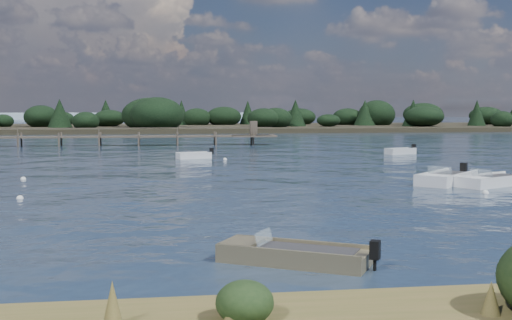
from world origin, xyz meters
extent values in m
plane|color=#162335|center=(0.00, 60.00, 0.00)|extent=(400.00, 400.00, 0.00)
cube|color=black|center=(0.00, -12.20, 0.00)|extent=(160.00, 0.60, 0.30)
cube|color=silver|center=(9.42, 8.84, 0.11)|extent=(4.71, 4.68, 0.75)
cube|color=silver|center=(8.11, 7.56, 0.55)|extent=(1.97, 1.98, 0.15)
cube|color=#28282B|center=(9.69, 9.11, 0.46)|extent=(3.36, 3.34, 0.13)
cube|color=silver|center=(10.01, 8.24, 0.55)|extent=(3.53, 3.47, 0.15)
cube|color=silver|center=(8.82, 9.45, 0.55)|extent=(3.53, 3.47, 0.15)
cube|color=black|center=(11.30, 10.70, 0.67)|extent=(0.47, 0.47, 0.59)
cylinder|color=black|center=(11.30, 10.70, 0.16)|extent=(0.15, 0.15, 0.59)
cube|color=silver|center=(8.66, 8.10, 0.80)|extent=(1.04, 1.05, 0.45)
cube|color=brown|center=(-2.63, -8.00, 0.09)|extent=(4.18, 3.27, 0.61)
cube|color=brown|center=(-3.94, -7.24, 0.44)|extent=(1.49, 1.63, 0.12)
cube|color=#28282B|center=(-2.36, -8.16, 0.37)|extent=(2.93, 2.38, 0.10)
cube|color=brown|center=(-2.98, -8.59, 0.44)|extent=(3.50, 2.09, 0.12)
cube|color=brown|center=(-2.29, -7.41, 0.44)|extent=(3.50, 2.09, 0.12)
cube|color=black|center=(-0.75, -9.09, 0.55)|extent=(0.36, 0.38, 0.48)
cylinder|color=black|center=(-0.75, -9.09, 0.13)|extent=(0.12, 0.12, 0.48)
cube|color=silver|center=(-3.39, -7.56, 0.65)|extent=(0.65, 0.98, 0.36)
cube|color=silver|center=(-3.70, 28.38, 0.09)|extent=(2.98, 1.94, 0.65)
cube|color=silver|center=(-4.70, 28.05, 0.47)|extent=(0.95, 1.16, 0.13)
cube|color=#28282B|center=(-3.49, 28.45, 0.40)|extent=(2.07, 1.44, 0.11)
cube|color=silver|center=(-3.54, 27.91, 0.47)|extent=(2.66, 0.99, 0.13)
cube|color=silver|center=(-3.86, 28.86, 0.47)|extent=(2.66, 0.99, 0.13)
cube|color=black|center=(-2.19, 28.89, 0.58)|extent=(0.35, 0.38, 0.51)
cylinder|color=black|center=(-2.19, 28.89, 0.14)|extent=(0.12, 0.12, 0.51)
cube|color=silver|center=(11.48, 7.60, 0.10)|extent=(4.99, 3.76, 0.69)
cube|color=silver|center=(9.89, 6.76, 0.50)|extent=(1.74, 1.93, 0.14)
cube|color=#28282B|center=(11.81, 7.77, 0.42)|extent=(3.49, 2.74, 0.12)
cube|color=silver|center=(11.86, 6.87, 0.50)|extent=(4.23, 2.30, 0.14)
cube|color=silver|center=(11.09, 8.33, 0.50)|extent=(4.23, 2.30, 0.14)
cube|color=silver|center=(10.56, 7.12, 0.74)|extent=(0.73, 1.20, 0.41)
cube|color=#B0B4B7|center=(15.13, 31.02, 0.10)|extent=(3.09, 2.15, 0.67)
cube|color=#B0B4B7|center=(14.12, 30.61, 0.49)|extent=(1.03, 1.22, 0.13)
cube|color=#28282B|center=(15.35, 31.11, 0.41)|extent=(2.15, 1.59, 0.11)
cube|color=#B0B4B7|center=(15.33, 30.55, 0.49)|extent=(2.70, 1.19, 0.13)
cube|color=#B0B4B7|center=(14.94, 31.50, 0.49)|extent=(2.70, 1.19, 0.13)
cube|color=black|center=(16.66, 31.65, 0.60)|extent=(0.37, 0.40, 0.53)
cylinder|color=black|center=(16.66, 31.65, 0.14)|extent=(0.12, 0.12, 0.53)
sphere|color=silver|center=(-3.18, -5.35, 0.00)|extent=(0.32, 0.32, 0.32)
sphere|color=silver|center=(9.47, 4.58, 0.00)|extent=(0.32, 0.32, 0.32)
sphere|color=silver|center=(-12.68, 5.84, 0.00)|extent=(0.32, 0.32, 0.32)
sphere|color=silver|center=(-1.24, 26.91, 0.00)|extent=(0.32, 0.32, 0.32)
sphere|color=silver|center=(-14.29, 14.21, 0.00)|extent=(0.32, 0.32, 0.32)
cube|color=#4C4338|center=(4.00, 48.00, 1.00)|extent=(5.00, 3.20, 0.18)
cube|color=#4C4338|center=(4.00, 48.00, 1.90)|extent=(0.80, 0.80, 1.60)
cylinder|color=#4C4338|center=(-21.73, 47.15, 0.40)|extent=(0.20, 0.20, 2.20)
cylinder|color=#4C4338|center=(-21.73, 48.85, 0.40)|extent=(0.20, 0.20, 2.20)
cylinder|color=#4C4338|center=(-17.47, 47.15, 0.40)|extent=(0.20, 0.20, 2.20)
cylinder|color=#4C4338|center=(-17.47, 48.85, 0.40)|extent=(0.20, 0.20, 2.20)
cylinder|color=#4C4338|center=(-13.20, 47.15, 0.40)|extent=(0.20, 0.20, 2.20)
cylinder|color=#4C4338|center=(-13.20, 48.85, 0.40)|extent=(0.20, 0.20, 2.20)
cylinder|color=#4C4338|center=(-8.93, 47.15, 0.40)|extent=(0.20, 0.20, 2.20)
cylinder|color=#4C4338|center=(-8.93, 48.85, 0.40)|extent=(0.20, 0.20, 2.20)
cylinder|color=#4C4338|center=(-4.67, 47.15, 0.40)|extent=(0.20, 0.20, 2.20)
cylinder|color=#4C4338|center=(-4.67, 48.85, 0.40)|extent=(0.20, 0.20, 2.20)
cylinder|color=#4C4338|center=(-0.40, 47.15, 0.40)|extent=(0.20, 0.20, 2.20)
cylinder|color=#4C4338|center=(-0.40, 48.85, 0.40)|extent=(0.20, 0.20, 2.20)
cylinder|color=#4C4338|center=(3.87, 47.15, 0.40)|extent=(0.20, 0.20, 2.20)
cylinder|color=#4C4338|center=(3.87, 48.85, 0.40)|extent=(0.20, 0.20, 2.20)
cube|color=black|center=(25.00, 100.00, 0.00)|extent=(190.00, 40.00, 1.60)
ellipsoid|color=black|center=(25.00, 100.00, 2.80)|extent=(180.50, 36.00, 4.40)
camera|label=1|loc=(-6.03, -24.64, 4.15)|focal=45.00mm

